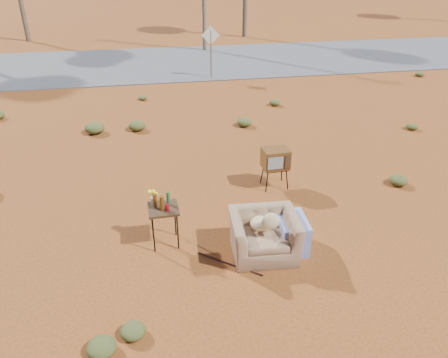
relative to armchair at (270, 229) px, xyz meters
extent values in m
plane|color=brown|center=(-0.70, 0.16, -0.50)|extent=(140.00, 140.00, 0.00)
cube|color=#565659|center=(-0.70, 15.16, -0.48)|extent=(140.00, 7.00, 0.04)
imported|color=#8C6A4C|center=(-0.11, -0.01, 0.04)|extent=(1.28, 0.88, 1.08)
ellipsoid|color=#CDB57D|center=(-0.16, 0.05, 0.12)|extent=(0.39, 0.39, 0.23)
ellipsoid|color=#CDB57D|center=(-0.06, -0.22, 0.33)|extent=(0.34, 0.17, 0.34)
cube|color=navy|center=(0.47, 0.07, -0.19)|extent=(0.56, 0.83, 0.63)
cube|color=black|center=(0.81, 2.43, -0.01)|extent=(0.56, 0.43, 0.03)
cylinder|color=black|center=(0.57, 2.23, -0.26)|extent=(0.03, 0.03, 0.49)
cylinder|color=black|center=(1.07, 2.25, -0.26)|extent=(0.03, 0.03, 0.49)
cylinder|color=black|center=(0.56, 2.61, -0.26)|extent=(0.03, 0.03, 0.49)
cylinder|color=black|center=(1.05, 2.63, -0.26)|extent=(0.03, 0.03, 0.49)
cube|color=brown|center=(0.81, 2.43, 0.24)|extent=(0.63, 0.50, 0.47)
cube|color=gray|center=(0.74, 2.18, 0.24)|extent=(0.36, 0.03, 0.30)
cube|color=#472D19|center=(1.03, 2.19, 0.24)|extent=(0.14, 0.03, 0.33)
cube|color=#3D2816|center=(-1.91, 0.62, 0.29)|extent=(0.58, 0.58, 0.05)
cylinder|color=black|center=(-2.13, 0.38, -0.11)|extent=(0.03, 0.03, 0.79)
cylinder|color=black|center=(-1.68, 0.39, -0.11)|extent=(0.03, 0.03, 0.79)
cylinder|color=black|center=(-2.14, 0.84, -0.11)|extent=(0.03, 0.03, 0.79)
cylinder|color=black|center=(-1.69, 0.85, -0.11)|extent=(0.03, 0.03, 0.79)
cylinder|color=#55310E|center=(-2.05, 0.67, 0.46)|extent=(0.08, 0.08, 0.29)
cylinder|color=#55310E|center=(-1.93, 0.52, 0.47)|extent=(0.07, 0.07, 0.32)
cylinder|color=#245425|center=(-1.80, 0.73, 0.45)|extent=(0.07, 0.07, 0.27)
cylinder|color=red|center=(-1.84, 0.50, 0.38)|extent=(0.07, 0.07, 0.15)
cylinder|color=silver|center=(-2.08, 0.78, 0.39)|extent=(0.09, 0.09, 0.16)
ellipsoid|color=#FFFB1A|center=(-2.08, 0.78, 0.56)|extent=(0.18, 0.18, 0.14)
cylinder|color=#511F15|center=(-0.81, -0.25, -0.49)|extent=(1.07, 0.87, 0.04)
cylinder|color=brown|center=(0.80, 12.16, 0.50)|extent=(0.06, 0.06, 2.00)
cube|color=silver|center=(0.80, 12.16, 1.30)|extent=(0.78, 0.04, 0.78)
ellipsoid|color=#424920|center=(3.80, 1.96, -0.38)|extent=(0.44, 0.44, 0.24)
ellipsoid|color=#424920|center=(-3.70, 6.66, -0.34)|extent=(0.60, 0.60, 0.33)
ellipsoid|color=#424920|center=(6.10, 5.16, -0.40)|extent=(0.36, 0.36, 0.20)
ellipsoid|color=#424920|center=(2.50, 8.16, -0.39)|extent=(0.40, 0.40, 0.22)
ellipsoid|color=#424920|center=(-2.20, 9.66, -0.42)|extent=(0.30, 0.30, 0.17)
camera|label=1|loc=(-2.03, -6.41, 4.69)|focal=35.00mm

